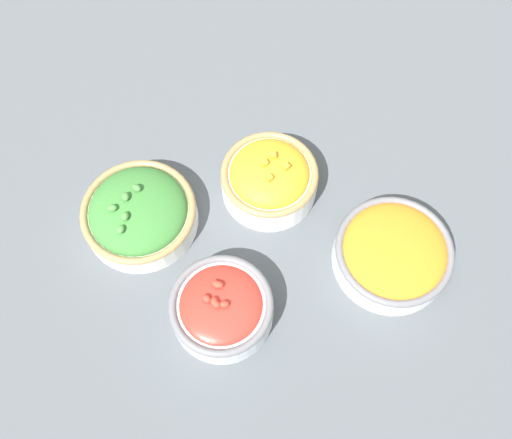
{
  "coord_description": "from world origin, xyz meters",
  "views": [
    {
      "loc": [
        -0.12,
        -0.36,
        0.85
      ],
      "look_at": [
        0.0,
        0.0,
        0.03
      ],
      "focal_mm": 40.0,
      "sensor_mm": 36.0,
      "label": 1
    }
  ],
  "objects_px": {
    "bowl_cherry_tomatoes": "(222,308)",
    "bowl_carrots": "(393,253)",
    "bowl_squash": "(269,178)",
    "bowl_broccoli": "(139,213)"
  },
  "relations": [
    {
      "from": "bowl_carrots",
      "to": "bowl_broccoli",
      "type": "relative_size",
      "value": 0.99
    },
    {
      "from": "bowl_squash",
      "to": "bowl_carrots",
      "type": "bearing_deg",
      "value": -52.72
    },
    {
      "from": "bowl_squash",
      "to": "bowl_broccoli",
      "type": "distance_m",
      "value": 0.22
    },
    {
      "from": "bowl_carrots",
      "to": "bowl_broccoli",
      "type": "xyz_separation_m",
      "value": [
        -0.35,
        0.19,
        -0.0
      ]
    },
    {
      "from": "bowl_carrots",
      "to": "bowl_broccoli",
      "type": "height_order",
      "value": "bowl_broccoli"
    },
    {
      "from": "bowl_squash",
      "to": "bowl_broccoli",
      "type": "xyz_separation_m",
      "value": [
        -0.22,
        0.01,
        -0.01
      ]
    },
    {
      "from": "bowl_carrots",
      "to": "bowl_cherry_tomatoes",
      "type": "bearing_deg",
      "value": 179.72
    },
    {
      "from": "bowl_cherry_tomatoes",
      "to": "bowl_carrots",
      "type": "relative_size",
      "value": 0.84
    },
    {
      "from": "bowl_broccoli",
      "to": "bowl_cherry_tomatoes",
      "type": "bearing_deg",
      "value": -67.74
    },
    {
      "from": "bowl_cherry_tomatoes",
      "to": "bowl_broccoli",
      "type": "distance_m",
      "value": 0.21
    }
  ]
}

